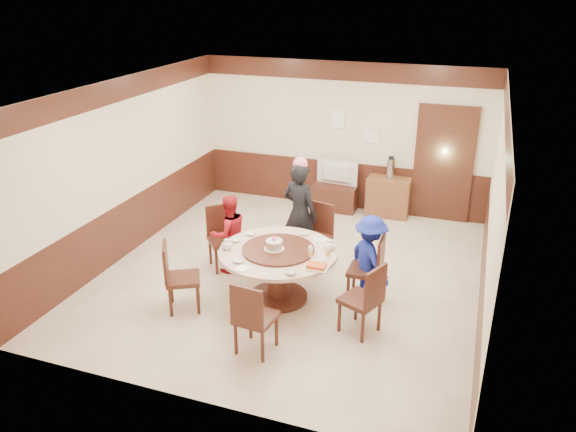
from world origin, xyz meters
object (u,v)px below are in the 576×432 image
(shrimp_platter, at_px, (316,267))
(thermos, at_px, (391,168))
(side_cabinet, at_px, (388,197))
(person_standing, at_px, (300,213))
(person_blue, at_px, (370,258))
(person_red, at_px, (229,234))
(banquet_table, at_px, (278,265))
(tv_stand, at_px, (335,197))
(television, at_px, (336,174))
(birthday_cake, at_px, (274,245))

(shrimp_platter, bearing_deg, thermos, 86.05)
(shrimp_platter, distance_m, side_cabinet, 3.89)
(person_standing, xyz_separation_m, shrimp_platter, (0.73, -1.53, -0.04))
(person_blue, xyz_separation_m, side_cabinet, (-0.28, 3.10, -0.25))
(person_red, xyz_separation_m, person_blue, (2.17, -0.12, 0.01))
(person_standing, bearing_deg, banquet_table, 111.63)
(shrimp_platter, height_order, tv_stand, shrimp_platter)
(banquet_table, distance_m, television, 3.51)
(side_cabinet, bearing_deg, person_standing, -112.94)
(person_blue, bearing_deg, shrimp_platter, 100.40)
(person_blue, xyz_separation_m, tv_stand, (-1.31, 3.07, -0.37))
(shrimp_platter, bearing_deg, birthday_cake, 156.56)
(shrimp_platter, bearing_deg, person_standing, 115.43)
(television, bearing_deg, tv_stand, -0.00)
(person_red, relative_size, thermos, 3.22)
(banquet_table, height_order, shrimp_platter, shrimp_platter)
(tv_stand, bearing_deg, thermos, 1.66)
(thermos, bearing_deg, tv_stand, -178.34)
(person_standing, xyz_separation_m, birthday_cake, (0.04, -1.23, 0.03))
(shrimp_platter, xyz_separation_m, side_cabinet, (0.26, 3.86, -0.40))
(side_cabinet, bearing_deg, banquet_table, -104.28)
(person_red, relative_size, shrimp_platter, 4.08)
(banquet_table, relative_size, side_cabinet, 2.03)
(birthday_cake, height_order, television, birthday_cake)
(person_red, height_order, birthday_cake, person_red)
(person_red, xyz_separation_m, birthday_cake, (0.95, -0.58, 0.23))
(shrimp_platter, distance_m, tv_stand, 3.94)
(person_red, bearing_deg, person_blue, 129.66)
(tv_stand, distance_m, thermos, 1.24)
(side_cabinet, bearing_deg, person_blue, -84.79)
(banquet_table, distance_m, person_red, 1.14)
(person_standing, relative_size, shrimp_platter, 5.44)
(person_standing, xyz_separation_m, television, (-0.04, 2.30, -0.08))
(person_standing, height_order, tv_stand, person_standing)
(person_blue, height_order, shrimp_platter, person_blue)
(banquet_table, xyz_separation_m, shrimp_platter, (0.64, -0.33, 0.24))
(television, bearing_deg, shrimp_platter, 107.09)
(person_blue, bearing_deg, person_standing, 14.46)
(television, xyz_separation_m, side_cabinet, (1.03, 0.03, -0.36))
(thermos, bearing_deg, banquet_table, -104.42)
(television, bearing_deg, banquet_table, 97.83)
(banquet_table, xyz_separation_m, person_standing, (-0.09, 1.20, 0.28))
(person_red, bearing_deg, thermos, -169.78)
(tv_stand, bearing_deg, shrimp_platter, -78.67)
(banquet_table, height_order, television, television)
(person_blue, bearing_deg, birthday_cake, 66.42)
(banquet_table, bearing_deg, thermos, 75.58)
(person_red, distance_m, thermos, 3.55)
(person_blue, height_order, birthday_cake, person_blue)
(thermos, bearing_deg, side_cabinet, 180.00)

